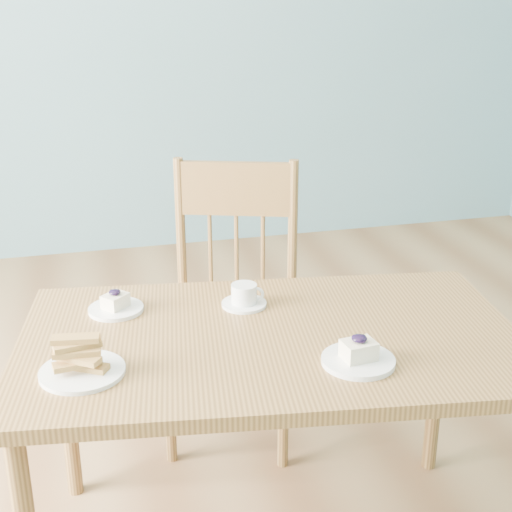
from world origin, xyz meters
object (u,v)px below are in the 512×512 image
coffee_cup (244,297)px  cheesecake_plate_far (116,306)px  dining_chair (233,303)px  biscotti_plate (81,362)px  cheesecake_plate_near (358,356)px  dining_table (271,358)px

coffee_cup → cheesecake_plate_far: bearing=-168.9°
dining_chair → cheesecake_plate_far: bearing=-117.9°
coffee_cup → biscotti_plate: (-0.43, -0.26, 0.00)m
biscotti_plate → cheesecake_plate_near: bearing=-10.3°
dining_table → cheesecake_plate_far: size_ratio=9.13×
cheesecake_plate_near → coffee_cup: (-0.17, 0.37, 0.01)m
dining_table → cheesecake_plate_near: cheesecake_plate_near is taller
cheesecake_plate_far → biscotti_plate: size_ratio=0.76×
cheesecake_plate_far → biscotti_plate: biscotti_plate is taller
dining_table → cheesecake_plate_far: 0.44m
dining_table → biscotti_plate: bearing=-161.9°
biscotti_plate → dining_table: bearing=9.9°
cheesecake_plate_near → coffee_cup: bearing=115.1°
cheesecake_plate_far → coffee_cup: 0.34m
cheesecake_plate_far → dining_chair: bearing=42.9°
cheesecake_plate_near → dining_chair: bearing=98.1°
dining_table → cheesecake_plate_far: cheesecake_plate_far is taller
dining_table → coffee_cup: size_ratio=10.95×
dining_chair → biscotti_plate: (-0.50, -0.69, 0.21)m
dining_chair → cheesecake_plate_near: bearing=-62.8°
dining_table → cheesecake_plate_near: 0.26m
cheesecake_plate_far → coffee_cup: size_ratio=1.20×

